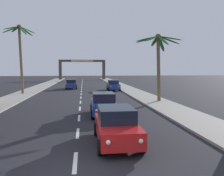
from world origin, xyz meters
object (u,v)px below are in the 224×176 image
sedan_lead_at_stop_bar (116,125)px  sedan_parked_nearest_kerb (113,85)px  traffic_signal_mast (191,5)px  town_gateway_arch (82,67)px  sedan_third_in_queue (103,104)px  palm_left_third (20,45)px  palm_right_second (158,51)px  sedan_oncoming_far (71,84)px

sedan_lead_at_stop_bar → sedan_parked_nearest_kerb: 26.40m
traffic_signal_mast → town_gateway_arch: bearing=93.0°
traffic_signal_mast → sedan_lead_at_stop_bar: size_ratio=2.33×
sedan_third_in_queue → town_gateway_arch: bearing=91.8°
traffic_signal_mast → palm_left_third: 28.09m
sedan_parked_nearest_kerb → palm_right_second: (2.89, -13.64, 4.47)m
sedan_third_in_queue → palm_right_second: (6.22, 6.02, 4.47)m
sedan_oncoming_far → sedan_parked_nearest_kerb: size_ratio=1.00×
sedan_third_in_queue → palm_right_second: size_ratio=0.63×
traffic_signal_mast → sedan_third_in_queue: bearing=99.4°
sedan_oncoming_far → palm_left_third: 11.85m
traffic_signal_mast → sedan_parked_nearest_kerb: bearing=86.9°
sedan_oncoming_far → palm_left_third: bearing=-127.5°
sedan_third_in_queue → sedan_parked_nearest_kerb: 19.94m
palm_right_second → town_gateway_arch: bearing=99.0°
traffic_signal_mast → sedan_lead_at_stop_bar: 6.13m
traffic_signal_mast → sedan_third_in_queue: 11.38m
sedan_third_in_queue → sedan_oncoming_far: same height
sedan_parked_nearest_kerb → palm_right_second: 14.64m
traffic_signal_mast → sedan_parked_nearest_kerb: 30.34m
traffic_signal_mast → sedan_oncoming_far: (-5.32, 33.75, -4.52)m
sedan_lead_at_stop_bar → palm_left_third: bearing=114.5°
traffic_signal_mast → palm_left_third: (-11.61, 25.55, 1.27)m
sedan_lead_at_stop_bar → sedan_third_in_queue: bearing=90.2°
sedan_oncoming_far → town_gateway_arch: town_gateway_arch is taller
traffic_signal_mast → sedan_oncoming_far: bearing=98.9°
traffic_signal_mast → sedan_third_in_queue: (-1.71, 10.30, -4.52)m
sedan_parked_nearest_kerb → palm_left_third: palm_left_third is taller
traffic_signal_mast → town_gateway_arch: size_ratio=0.70×
sedan_lead_at_stop_bar → sedan_oncoming_far: same height
sedan_lead_at_stop_bar → sedan_parked_nearest_kerb: size_ratio=1.00×
town_gateway_arch → traffic_signal_mast: bearing=-87.0°
sedan_lead_at_stop_bar → palm_right_second: (6.20, 12.55, 4.47)m
sedan_oncoming_far → town_gateway_arch: size_ratio=0.30×
traffic_signal_mast → sedan_lead_at_stop_bar: traffic_signal_mast is taller
sedan_third_in_queue → palm_left_third: palm_left_third is taller
sedan_third_in_queue → sedan_parked_nearest_kerb: size_ratio=1.00×
palm_left_third → town_gateway_arch: (8.08, 41.42, -2.47)m
sedan_oncoming_far → palm_left_third: (-6.30, -8.21, 5.79)m
palm_left_third → palm_right_second: (16.12, -9.23, -1.32)m
sedan_parked_nearest_kerb → town_gateway_arch: size_ratio=0.30×
palm_left_third → town_gateway_arch: size_ratio=0.64×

